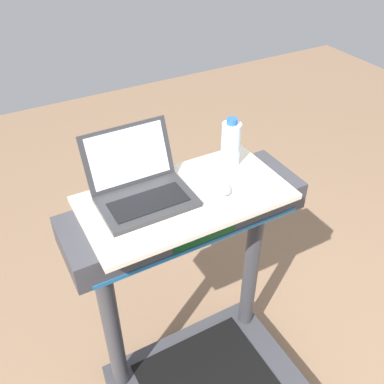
% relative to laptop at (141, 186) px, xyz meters
% --- Properties ---
extents(desk_board, '(0.74, 0.39, 0.02)m').
position_rel_laptop_xyz_m(desk_board, '(0.14, -0.07, -0.06)').
color(desk_board, beige).
rests_on(desk_board, treadmill_base).
extents(laptop, '(0.32, 0.29, 0.22)m').
position_rel_laptop_xyz_m(laptop, '(0.00, 0.00, 0.00)').
color(laptop, '#2D2D30').
rests_on(laptop, desk_board).
extents(computer_mouse, '(0.07, 0.10, 0.03)m').
position_rel_laptop_xyz_m(computer_mouse, '(0.26, -0.11, -0.03)').
color(computer_mouse, '#B2B2B7').
rests_on(computer_mouse, desk_board).
extents(water_bottle, '(0.07, 0.07, 0.20)m').
position_rel_laptop_xyz_m(water_bottle, '(0.39, 0.03, 0.05)').
color(water_bottle, silver).
rests_on(water_bottle, desk_board).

